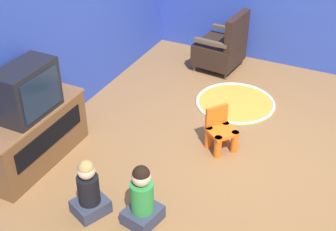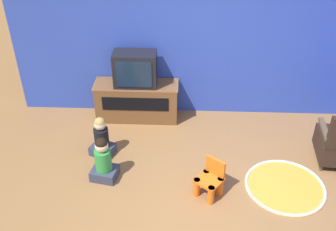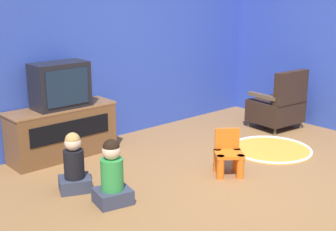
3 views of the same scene
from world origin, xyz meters
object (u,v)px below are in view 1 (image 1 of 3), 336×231
(television, at_px, (27,91))
(black_armchair, at_px, (222,48))
(tv_cabinet, at_px, (34,137))
(yellow_kid_chair, at_px, (221,133))
(child_watching_left, at_px, (142,198))
(child_watching_center, at_px, (89,191))

(television, distance_m, black_armchair, 3.16)
(tv_cabinet, xyz_separation_m, yellow_kid_chair, (1.10, -1.70, -0.12))
(black_armchair, relative_size, child_watching_left, 1.36)
(child_watching_left, xyz_separation_m, child_watching_center, (-0.12, 0.50, -0.01))
(black_armchair, bearing_deg, child_watching_center, 4.28)
(yellow_kid_chair, bearing_deg, television, 160.75)
(child_watching_left, bearing_deg, tv_cabinet, 90.14)
(black_armchair, distance_m, child_watching_center, 3.35)
(yellow_kid_chair, relative_size, child_watching_left, 0.77)
(television, distance_m, yellow_kid_chair, 2.12)
(tv_cabinet, height_order, television, television)
(yellow_kid_chair, xyz_separation_m, child_watching_left, (-1.38, 0.24, 0.08))
(yellow_kid_chair, bearing_deg, child_watching_left, -152.44)
(tv_cabinet, relative_size, child_watching_center, 2.14)
(child_watching_center, bearing_deg, black_armchair, 22.09)
(tv_cabinet, height_order, child_watching_center, tv_cabinet)
(child_watching_left, bearing_deg, child_watching_center, 114.28)
(tv_cabinet, relative_size, child_watching_left, 2.04)
(television, bearing_deg, tv_cabinet, 90.00)
(television, xyz_separation_m, child_watching_center, (-0.40, -0.93, -0.63))
(child_watching_center, bearing_deg, television, 89.89)
(yellow_kid_chair, bearing_deg, child_watching_center, -168.89)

